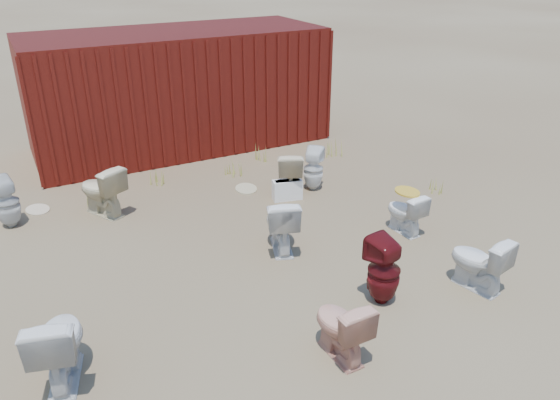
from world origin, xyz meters
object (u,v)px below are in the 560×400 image
shipping_container (178,89)px  toilet_front_pink (341,327)px  loose_tank (287,190)px  toilet_back_beige_left (101,190)px  toilet_front_c (281,223)px  toilet_back_yellowlid (405,212)px  toilet_front_e (479,262)px  toilet_back_beige_right (290,172)px  toilet_front_maroon (384,271)px  toilet_front_a (58,344)px  toilet_back_e (313,169)px  toilet_back_a (7,202)px

shipping_container → toilet_front_pink: 7.38m
shipping_container → loose_tank: (0.67, -3.60, -1.02)m
toilet_back_beige_left → toilet_front_pink: bearing=81.1°
toilet_front_c → loose_tank: toilet_front_c is taller
toilet_back_beige_left → toilet_back_yellowlid: toilet_back_beige_left is taller
toilet_front_e → toilet_back_beige_right: bearing=-91.3°
loose_tank → toilet_front_maroon: bearing=-84.7°
toilet_front_pink → toilet_front_e: size_ratio=0.98×
toilet_front_e → toilet_back_yellowlid: (0.15, 1.60, -0.05)m
toilet_front_pink → toilet_back_yellowlid: toilet_front_pink is taller
toilet_back_beige_left → toilet_back_beige_right: 3.14m
toilet_front_maroon → toilet_front_e: toilet_front_maroon is taller
toilet_front_a → toilet_back_beige_right: size_ratio=1.10×
toilet_back_beige_left → loose_tank: toilet_back_beige_left is taller
toilet_front_c → toilet_front_e: size_ratio=1.09×
toilet_front_a → toilet_back_beige_left: 3.75m
toilet_front_a → toilet_front_maroon: size_ratio=0.98×
toilet_back_beige_right → toilet_front_c: bearing=84.4°
toilet_back_beige_left → toilet_front_a: bearing=45.2°
toilet_front_pink → toilet_front_maroon: (0.99, 0.57, 0.07)m
toilet_back_e → toilet_front_a: bearing=74.5°
toilet_front_a → toilet_front_pink: bearing=175.0°
toilet_front_e → shipping_container: bearing=-89.7°
toilet_back_beige_right → loose_tank: toilet_back_beige_right is taller
toilet_front_a → toilet_back_yellowlid: size_ratio=1.30×
toilet_back_beige_left → toilet_back_e: toilet_back_beige_left is taller
shipping_container → toilet_back_e: shipping_container is taller
toilet_front_maroon → loose_tank: (0.38, 3.13, -0.26)m
shipping_container → toilet_front_maroon: shipping_container is taller
toilet_front_a → toilet_front_e: size_ratio=1.14×
toilet_front_a → toilet_back_beige_right: toilet_front_a is taller
toilet_front_pink → loose_tank: bearing=-111.4°
toilet_front_pink → toilet_back_yellowlid: bearing=-143.2°
toilet_front_pink → toilet_front_c: toilet_front_c is taller
toilet_back_beige_right → toilet_back_yellowlid: toilet_back_beige_right is taller
toilet_back_a → toilet_back_beige_left: bearing=151.0°
toilet_front_pink → toilet_front_c: 2.34m
toilet_front_c → loose_tank: size_ratio=1.65×
toilet_back_e → loose_tank: bearing=57.8°
toilet_back_e → toilet_back_beige_right: bearing=35.5°
toilet_front_c → toilet_front_e: toilet_front_c is taller
toilet_back_beige_left → loose_tank: (2.90, -0.89, -0.25)m
toilet_front_maroon → toilet_front_a: bearing=-15.3°
shipping_container → toilet_back_e: bearing=-69.6°
toilet_back_a → toilet_back_beige_left: toilet_back_beige_left is taller
loose_tank → toilet_front_a: bearing=-134.1°
toilet_front_a → shipping_container: bearing=-102.2°
toilet_front_c → toilet_back_a: size_ratio=1.02×
toilet_back_beige_left → toilet_back_beige_right: (3.07, -0.67, -0.03)m
toilet_front_pink → toilet_back_e: 4.34m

